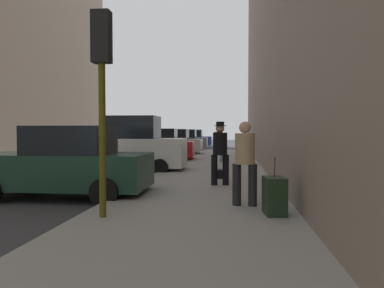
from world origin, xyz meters
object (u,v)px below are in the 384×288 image
parked_gray_coupe (182,141)px  parked_blue_sedan (191,139)px  pedestrian_with_fedora (220,150)px  duffel_bag (219,174)px  parked_red_hatchback (156,146)px  parked_white_van (128,147)px  fire_hydrant (185,154)px  pedestrian_in_jeans (218,142)px  traffic_light (102,68)px  parked_silver_sedan (172,143)px  pedestrian_in_tan_coat (245,159)px  parked_dark_green_sedan (65,164)px  rolling_suitcase (274,196)px

parked_gray_coupe → parked_blue_sedan: size_ratio=1.00×
pedestrian_with_fedora → duffel_bag: (-0.08, 1.56, -0.85)m
parked_red_hatchback → pedestrian_with_fedora: bearing=-68.0°
parked_white_van → fire_hydrant: (1.80, 3.90, -0.54)m
parked_white_van → pedestrian_in_jeans: size_ratio=2.70×
parked_white_van → traffic_light: 8.49m
parked_silver_sedan → parked_blue_sedan: same height
traffic_light → duffel_bag: size_ratio=8.18×
pedestrian_in_jeans → duffel_bag: bearing=-87.6°
parked_gray_coupe → pedestrian_in_tan_coat: pedestrian_in_tan_coat is taller
parked_white_van → fire_hydrant: bearing=65.2°
traffic_light → pedestrian_with_fedora: (1.92, 4.12, -1.62)m
parked_gray_coupe → traffic_light: 24.45m
parked_red_hatchback → fire_hydrant: size_ratio=6.06×
parked_gray_coupe → parked_white_van: bearing=-90.0°
duffel_bag → traffic_light: bearing=-108.0°
parked_red_hatchback → parked_blue_sedan: 17.14m
parked_gray_coupe → traffic_light: size_ratio=1.17×
parked_silver_sedan → parked_gray_coupe: size_ratio=1.00×
parked_dark_green_sedan → fire_hydrant: (1.80, 9.51, -0.35)m
parked_blue_sedan → parked_red_hatchback: bearing=-90.0°
parked_white_van → pedestrian_in_jeans: parked_white_van is taller
parked_white_van → parked_gray_coupe: 16.20m
parked_blue_sedan → pedestrian_in_jeans: (3.43, -18.64, 0.26)m
parked_gray_coupe → rolling_suitcase: bearing=-78.4°
pedestrian_with_fedora → duffel_bag: 1.77m
parked_white_van → parked_blue_sedan: 22.51m
fire_hydrant → pedestrian_with_fedora: size_ratio=0.40×
parked_white_van → pedestrian_in_tan_coat: parked_white_van is taller
parked_silver_sedan → parked_blue_sedan: 11.87m
parked_dark_green_sedan → rolling_suitcase: size_ratio=4.04×
pedestrian_in_tan_coat → parked_red_hatchback: bearing=109.7°
parked_red_hatchback → duffel_bag: (3.69, -7.80, -0.56)m
parked_dark_green_sedan → pedestrian_with_fedora: (3.78, 1.62, 0.29)m
fire_hydrant → duffel_bag: size_ratio=1.60×
parked_dark_green_sedan → rolling_suitcase: 5.28m
parked_dark_green_sedan → parked_red_hatchback: size_ratio=0.98×
rolling_suitcase → pedestrian_with_fedora: bearing=107.1°
parked_silver_sedan → pedestrian_with_fedora: 15.11m
parked_silver_sedan → fire_hydrant: bearing=-75.0°
parked_silver_sedan → fire_hydrant: 6.99m
parked_gray_coupe → parked_blue_sedan: 6.31m
parked_red_hatchback → rolling_suitcase: parked_red_hatchback is taller
rolling_suitcase → pedestrian_in_tan_coat: bearing=124.1°
pedestrian_with_fedora → rolling_suitcase: (1.11, -3.59, -0.65)m
traffic_light → duffel_bag: 6.45m
parked_white_van → rolling_suitcase: (4.88, -7.58, -0.54)m
parked_red_hatchback → rolling_suitcase: bearing=-69.3°
pedestrian_in_jeans → parked_silver_sedan: bearing=116.9°
fire_hydrant → duffel_bag: fire_hydrant is taller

